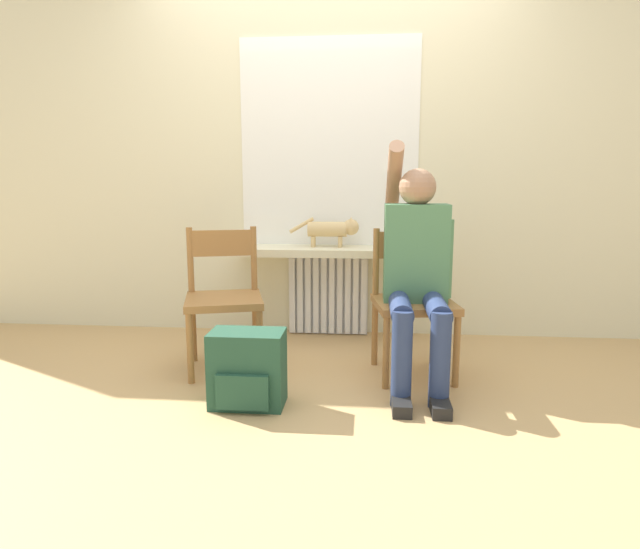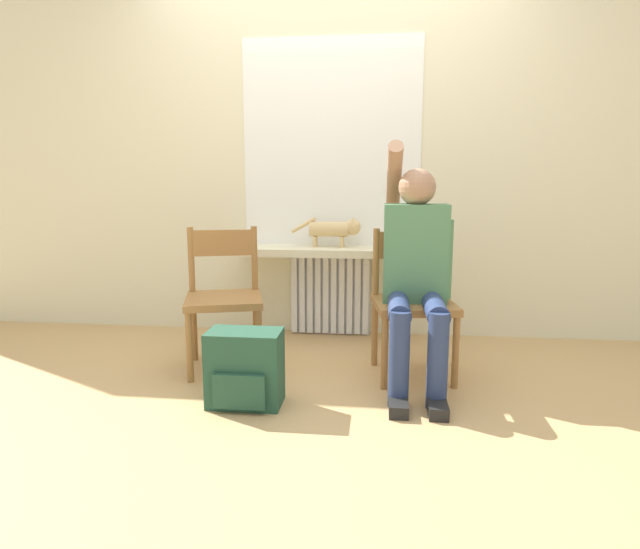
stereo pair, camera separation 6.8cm
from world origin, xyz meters
TOP-DOWN VIEW (x-y plane):
  - ground_plane at (0.00, 0.00)m, footprint 12.00×12.00m
  - wall_with_window at (0.00, 1.23)m, footprint 7.00×0.06m
  - radiator at (-0.00, 1.15)m, footprint 0.56×0.08m
  - windowsill at (0.00, 1.03)m, footprint 1.26×0.34m
  - window_glass at (0.00, 1.20)m, footprint 1.21×0.01m
  - chair_left at (-0.54, 0.39)m, footprint 0.52×0.52m
  - chair_right at (0.53, 0.39)m, footprint 0.48×0.48m
  - person at (0.53, 0.28)m, footprint 0.36×0.99m
  - cat at (0.04, 1.06)m, footprint 0.47×0.11m
  - backpack at (-0.29, -0.13)m, footprint 0.35×0.24m

SIDE VIEW (x-z plane):
  - ground_plane at x=0.00m, z-range 0.00..0.00m
  - backpack at x=-0.29m, z-range 0.00..0.36m
  - radiator at x=0.00m, z-range 0.00..0.58m
  - chair_left at x=-0.54m, z-range 0.02..0.83m
  - chair_right at x=0.53m, z-range 0.02..0.83m
  - windowsill at x=0.00m, z-range 0.58..0.63m
  - person at x=0.53m, z-range -0.01..1.27m
  - cat at x=0.04m, z-range 0.65..0.86m
  - window_glass at x=0.00m, z-range 0.63..2.02m
  - wall_with_window at x=0.00m, z-range 0.00..2.70m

